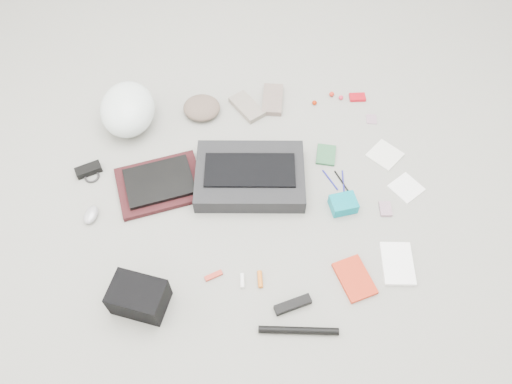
{
  "coord_description": "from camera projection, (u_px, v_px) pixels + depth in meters",
  "views": [
    {
      "loc": [
        -0.16,
        -1.22,
        1.92
      ],
      "look_at": [
        0.0,
        0.0,
        0.05
      ],
      "focal_mm": 35.0,
      "sensor_mm": 36.0,
      "label": 1
    }
  ],
  "objects": [
    {
      "name": "mitten_left",
      "position": [
        247.0,
        107.0,
        2.57
      ],
      "size": [
        0.18,
        0.22,
        0.03
      ],
      "primitive_type": "cube",
      "rotation": [
        0.0,
        0.0,
        0.5
      ],
      "color": "gray",
      "rests_on": "ground_plane"
    },
    {
      "name": "bike_helmet",
      "position": [
        128.0,
        109.0,
        2.45
      ],
      "size": [
        0.29,
        0.35,
        0.2
      ],
      "primitive_type": "ellipsoid",
      "rotation": [
        0.0,
        0.0,
        -0.07
      ],
      "color": "white",
      "rests_on": "ground_plane"
    },
    {
      "name": "pen_black",
      "position": [
        342.0,
        182.0,
        2.33
      ],
      "size": [
        0.05,
        0.13,
        0.01
      ],
      "primitive_type": "cylinder",
      "rotation": [
        1.57,
        0.0,
        0.3
      ],
      "color": "black",
      "rests_on": "ground_plane"
    },
    {
      "name": "stamp_sheet",
      "position": [
        371.0,
        119.0,
        2.54
      ],
      "size": [
        0.06,
        0.07,
        0.0
      ],
      "primitive_type": "cube",
      "rotation": [
        0.0,
        0.0,
        -0.19
      ],
      "color": "gray",
      "rests_on": "ground_plane"
    },
    {
      "name": "napkin_top",
      "position": [
        385.0,
        155.0,
        2.41
      ],
      "size": [
        0.19,
        0.19,
        0.01
      ],
      "primitive_type": "cube",
      "rotation": [
        0.0,
        0.0,
        0.69
      ],
      "color": "silver",
      "rests_on": "ground_plane"
    },
    {
      "name": "power_brick",
      "position": [
        89.0,
        170.0,
        2.35
      ],
      "size": [
        0.13,
        0.09,
        0.03
      ],
      "primitive_type": "cube",
      "rotation": [
        0.0,
        0.0,
        0.32
      ],
      "color": "black",
      "rests_on": "ground_plane"
    },
    {
      "name": "toiletry_tube_orange",
      "position": [
        260.0,
        279.0,
        2.05
      ],
      "size": [
        0.03,
        0.07,
        0.02
      ],
      "primitive_type": "cylinder",
      "rotation": [
        1.57,
        0.0,
        -0.07
      ],
      "color": "#C76119",
      "rests_on": "ground_plane"
    },
    {
      "name": "cable_coil",
      "position": [
        92.0,
        177.0,
        2.34
      ],
      "size": [
        0.09,
        0.09,
        0.01
      ],
      "primitive_type": "torus",
      "rotation": [
        0.0,
        0.0,
        0.28
      ],
      "color": "black",
      "rests_on": "ground_plane"
    },
    {
      "name": "card_deck",
      "position": [
        385.0,
        209.0,
        2.24
      ],
      "size": [
        0.06,
        0.08,
        0.01
      ],
      "primitive_type": "cube",
      "rotation": [
        0.0,
        0.0,
        -0.12
      ],
      "color": "#A37D91",
      "rests_on": "ground_plane"
    },
    {
      "name": "pen_blue",
      "position": [
        330.0,
        180.0,
        2.33
      ],
      "size": [
        0.05,
        0.12,
        0.01
      ],
      "primitive_type": "cylinder",
      "rotation": [
        1.57,
        0.0,
        0.37
      ],
      "color": "navy",
      "rests_on": "ground_plane"
    },
    {
      "name": "ground_plane",
      "position": [
        256.0,
        198.0,
        2.28
      ],
      "size": [
        4.0,
        4.0,
        0.0
      ],
      "primitive_type": "plane",
      "color": "gray"
    },
    {
      "name": "mitten_right",
      "position": [
        273.0,
        100.0,
        2.6
      ],
      "size": [
        0.14,
        0.22,
        0.03
      ],
      "primitive_type": "cube",
      "rotation": [
        0.0,
        0.0,
        -0.2
      ],
      "color": "#79665D",
      "rests_on": "ground_plane"
    },
    {
      "name": "lollipop_a",
      "position": [
        314.0,
        103.0,
        2.59
      ],
      "size": [
        0.03,
        0.03,
        0.02
      ],
      "primitive_type": "sphere",
      "rotation": [
        0.0,
        0.0,
        0.34
      ],
      "color": "#9A1C02",
      "rests_on": "ground_plane"
    },
    {
      "name": "accordion_wallet",
      "position": [
        343.0,
        204.0,
        2.23
      ],
      "size": [
        0.12,
        0.1,
        0.06
      ],
      "primitive_type": "cube",
      "rotation": [
        0.0,
        0.0,
        0.11
      ],
      "color": "#017D8D",
      "rests_on": "ground_plane"
    },
    {
      "name": "laptop_sleeve",
      "position": [
        160.0,
        184.0,
        2.31
      ],
      "size": [
        0.43,
        0.35,
        0.03
      ],
      "primitive_type": "cube",
      "rotation": [
        0.0,
        0.0,
        0.17
      ],
      "color": "black",
      "rests_on": "ground_plane"
    },
    {
      "name": "camera_bag",
      "position": [
        139.0,
        297.0,
        1.95
      ],
      "size": [
        0.25,
        0.22,
        0.14
      ],
      "primitive_type": "cube",
      "rotation": [
        0.0,
        0.0,
        -0.39
      ],
      "color": "black",
      "rests_on": "ground_plane"
    },
    {
      "name": "beanie",
      "position": [
        202.0,
        108.0,
        2.54
      ],
      "size": [
        0.23,
        0.23,
        0.07
      ],
      "primitive_type": "ellipsoid",
      "rotation": [
        0.0,
        0.0,
        -0.29
      ],
      "color": "brown",
      "rests_on": "ground_plane"
    },
    {
      "name": "lollipop_b",
      "position": [
        332.0,
        94.0,
        2.62
      ],
      "size": [
        0.03,
        0.03,
        0.03
      ],
      "primitive_type": "sphere",
      "rotation": [
        0.0,
        0.0,
        -0.2
      ],
      "color": "red",
      "rests_on": "ground_plane"
    },
    {
      "name": "mouse",
      "position": [
        91.0,
        215.0,
        2.21
      ],
      "size": [
        0.08,
        0.11,
        0.04
      ],
      "primitive_type": "ellipsoid",
      "rotation": [
        0.0,
        0.0,
        -0.31
      ],
      "color": "#99989F",
      "rests_on": "ground_plane"
    },
    {
      "name": "lollipop_c",
      "position": [
        341.0,
        98.0,
        2.61
      ],
      "size": [
        0.03,
        0.03,
        0.02
      ],
      "primitive_type": "sphere",
      "rotation": [
        0.0,
        0.0,
        -0.33
      ],
      "color": "red",
      "rests_on": "ground_plane"
    },
    {
      "name": "book_red",
      "position": [
        355.0,
        279.0,
        2.06
      ],
      "size": [
        0.16,
        0.21,
        0.02
      ],
      "primitive_type": "cube",
      "rotation": [
        0.0,
        0.0,
        0.24
      ],
      "color": "red",
      "rests_on": "ground_plane"
    },
    {
      "name": "bag_flap",
      "position": [
        250.0,
        170.0,
        2.26
      ],
      "size": [
        0.43,
        0.24,
        0.01
      ],
      "primitive_type": "cube",
      "rotation": [
        0.0,
        0.0,
        -0.13
      ],
      "color": "black",
      "rests_on": "messenger_bag"
    },
    {
      "name": "messenger_bag",
      "position": [
        250.0,
        176.0,
        2.3
      ],
      "size": [
        0.54,
        0.42,
        0.08
      ],
      "primitive_type": "cube",
      "rotation": [
        0.0,
        0.0,
        -0.13
      ],
      "color": "black",
      "rests_on": "ground_plane"
    },
    {
      "name": "napkin_bottom",
      "position": [
        406.0,
        188.0,
        2.31
      ],
      "size": [
        0.17,
        0.17,
        0.01
      ],
      "primitive_type": "cube",
      "rotation": [
        0.0,
        0.0,
        0.54
      ],
      "color": "white",
      "rests_on": "ground_plane"
    },
    {
      "name": "laptop",
      "position": [
        159.0,
        182.0,
        2.29
      ],
      "size": [
        0.34,
        0.27,
        0.02
      ],
      "primitive_type": "cube",
      "rotation": [
        0.0,
        0.0,
        0.17
      ],
      "color": "black",
      "rests_on": "laptop_sleeve"
    },
    {
      "name": "altoids_tin",
      "position": [
        357.0,
        97.0,
        2.62
      ],
      "size": [
        0.09,
        0.06,
        0.02
      ],
      "primitive_type": "cube",
      "rotation": [
        0.0,
        0.0,
        -0.09
      ],
      "color": "#B10D19",
      "rests_on": "ground_plane"
    },
    {
      "name": "multitool",
      "position": [
        214.0,
        276.0,
        2.07
      ],
      "size": [
        0.08,
        0.04,
        0.01
      ],
      "primitive_type": "cube",
      "rotation": [
        0.0,
        0.0,
        0.32
      ],
      "color": "#A32C1D",
      "rests_on": "ground_plane"
    },
    {
      "name": "bike_pump",
      "position": [
        298.0,
        330.0,
        1.93
      ],
      "size": [
        0.31,
        0.08,
        0.03
      ],
      "primitive_type": "cylinder",
      "rotation": [
        0.0,
        1.57,
        -0.16
      ],
      "color": "black",
      "rests_on": "ground_plane"
    },
    {
      "name": "toiletry_tube_white",
      "position": [
        242.0,
        281.0,
        2.05
      ],
      "size": [
        0.02,
        0.06,
        0.02
      ],
      "primitive_type": "cylinder",
      "rotation": [
        1.57,
        0.0,
        -0.09
      ],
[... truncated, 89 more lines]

